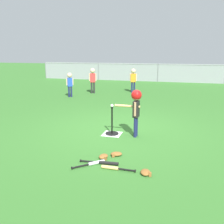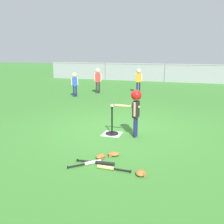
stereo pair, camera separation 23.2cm
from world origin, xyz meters
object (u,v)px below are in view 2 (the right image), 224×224
(spare_bat_black, at_px, (101,163))
(glove_tossed_aside, at_px, (141,173))
(batting_tee, at_px, (112,130))
(fielder_deep_center, at_px, (139,77))
(glove_near_bats, at_px, (113,154))
(baseball_on_tee, at_px, (112,106))
(spare_bat_silver, at_px, (89,163))
(batter_child, at_px, (136,104))
(fielder_deep_right, at_px, (75,81))
(spare_bat_wood, at_px, (109,168))
(fielder_near_left, at_px, (98,77))
(glove_by_plate, at_px, (101,156))

(spare_bat_black, distance_m, glove_tossed_aside, 0.78)
(batting_tee, bearing_deg, fielder_deep_center, 96.09)
(spare_bat_black, height_order, glove_near_bats, glove_near_bats)
(baseball_on_tee, relative_size, glove_near_bats, 0.28)
(fielder_deep_center, relative_size, spare_bat_silver, 2.33)
(batter_child, xyz_separation_m, fielder_deep_right, (-3.65, 4.40, -0.12))
(fielder_deep_center, xyz_separation_m, spare_bat_wood, (1.20, -8.11, -0.70))
(fielder_deep_right, relative_size, glove_tossed_aside, 4.27)
(fielder_near_left, bearing_deg, fielder_deep_right, -116.97)
(batter_child, relative_size, fielder_near_left, 0.95)
(spare_bat_wood, xyz_separation_m, spare_bat_black, (-0.20, 0.16, 0.00))
(glove_by_plate, distance_m, glove_near_bats, 0.27)
(baseball_on_tee, xyz_separation_m, fielder_near_left, (-2.46, 5.59, 0.05))
(fielder_deep_right, bearing_deg, spare_bat_silver, -62.43)
(spare_bat_black, xyz_separation_m, glove_near_bats, (0.10, 0.43, 0.01))
(fielder_near_left, height_order, glove_near_bats, fielder_near_left)
(batting_tee, relative_size, baseball_on_tee, 9.02)
(spare_bat_silver, bearing_deg, fielder_deep_right, 117.57)
(glove_by_plate, height_order, glove_near_bats, same)
(spare_bat_wood, bearing_deg, batter_child, 88.55)
(fielder_near_left, relative_size, spare_bat_silver, 2.40)
(batter_child, distance_m, spare_bat_silver, 1.94)
(batter_child, relative_size, glove_near_bats, 4.26)
(batting_tee, bearing_deg, fielder_deep_right, 125.03)
(batter_child, relative_size, spare_bat_wood, 1.87)
(glove_by_plate, bearing_deg, batter_child, 75.93)
(baseball_on_tee, distance_m, glove_by_plate, 1.58)
(batting_tee, xyz_separation_m, baseball_on_tee, (0.00, 0.00, 0.60))
(baseball_on_tee, xyz_separation_m, glove_near_bats, (0.42, -1.24, -0.67))
(baseball_on_tee, relative_size, fielder_deep_right, 0.07)
(batting_tee, distance_m, spare_bat_wood, 1.90)
(spare_bat_black, bearing_deg, spare_bat_silver, -158.62)
(batter_child, distance_m, fielder_near_left, 6.38)
(fielder_deep_right, bearing_deg, batter_child, -50.39)
(fielder_near_left, height_order, glove_by_plate, fielder_near_left)
(baseball_on_tee, height_order, batter_child, batter_child)
(glove_near_bats, bearing_deg, spare_bat_wood, -79.87)
(spare_bat_black, bearing_deg, baseball_on_tee, 100.92)
(baseball_on_tee, xyz_separation_m, spare_bat_wood, (0.53, -1.83, -0.67))
(baseball_on_tee, height_order, spare_bat_wood, baseball_on_tee)
(spare_bat_wood, distance_m, glove_by_plate, 0.51)
(fielder_deep_center, height_order, fielder_near_left, fielder_near_left)
(baseball_on_tee, relative_size, glove_by_plate, 0.31)
(batting_tee, distance_m, glove_near_bats, 1.31)
(spare_bat_silver, distance_m, spare_bat_black, 0.21)
(batter_child, distance_m, glove_tossed_aside, 2.05)
(batter_child, height_order, glove_near_bats, batter_child)
(glove_by_plate, bearing_deg, baseball_on_tee, 98.90)
(fielder_near_left, relative_size, glove_tossed_aside, 4.79)
(spare_bat_wood, bearing_deg, baseball_on_tee, 106.09)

